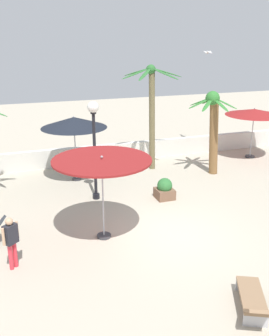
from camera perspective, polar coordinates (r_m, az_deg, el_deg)
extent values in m
plane|color=#B2A893|center=(12.90, 4.14, -9.78)|extent=(56.00, 56.00, 0.00)
cube|color=silver|center=(19.81, -4.93, 2.09)|extent=(25.20, 0.30, 0.92)
cylinder|color=#333338|center=(17.69, -8.48, -1.59)|extent=(0.39, 0.39, 0.08)
cylinder|color=#A5A5AD|center=(17.31, -8.67, 2.09)|extent=(0.05, 0.05, 2.46)
cone|color=black|center=(16.96, -8.90, 6.66)|extent=(2.86, 2.86, 0.46)
sphere|color=#99999E|center=(16.91, -8.94, 7.43)|extent=(0.08, 0.08, 0.08)
cylinder|color=#333338|center=(12.76, -4.50, -9.91)|extent=(0.45, 0.45, 0.08)
cylinder|color=#A5A5AD|center=(12.20, -4.66, -4.65)|extent=(0.05, 0.05, 2.64)
cylinder|color=maroon|center=(11.74, -4.82, 1.16)|extent=(3.05, 3.05, 0.06)
sphere|color=#99999E|center=(11.71, -4.84, 1.64)|extent=(0.08, 0.08, 0.08)
cylinder|color=#333338|center=(21.63, 16.60, 1.64)|extent=(0.51, 0.51, 0.08)
cylinder|color=#A5A5AD|center=(21.33, 16.88, 4.52)|extent=(0.05, 0.05, 2.32)
cone|color=maroon|center=(21.07, 17.21, 7.87)|extent=(2.97, 2.97, 0.32)
sphere|color=#99999E|center=(21.04, 17.26, 8.34)|extent=(0.08, 0.08, 0.08)
cylinder|color=brown|center=(18.16, 11.57, 4.51)|extent=(0.58, 0.39, 3.57)
sphere|color=#30772F|center=(17.72, 11.42, 10.04)|extent=(0.63, 0.63, 0.63)
ellipsoid|color=#30772F|center=(18.11, 12.81, 9.47)|extent=(1.09, 0.35, 0.51)
ellipsoid|color=#30772F|center=(18.30, 11.86, 9.63)|extent=(0.90, 0.90, 0.51)
ellipsoid|color=#30772F|center=(18.27, 10.65, 9.70)|extent=(0.31, 1.09, 0.51)
ellipsoid|color=#30772F|center=(17.98, 9.68, 9.61)|extent=(0.80, 0.98, 0.51)
ellipsoid|color=#30772F|center=(17.54, 9.62, 9.38)|extent=(1.09, 0.35, 0.51)
ellipsoid|color=#30772F|center=(17.22, 10.68, 9.14)|extent=(0.96, 0.83, 0.51)
ellipsoid|color=#30772F|center=(17.32, 12.57, 9.07)|extent=(0.37, 1.09, 0.51)
ellipsoid|color=#30772F|center=(17.70, 13.23, 9.23)|extent=(0.98, 0.80, 0.51)
cylinder|color=brown|center=(18.37, 2.59, 6.92)|extent=(0.37, 0.28, 4.73)
sphere|color=#2B682E|center=(17.99, 2.43, 14.28)|extent=(0.44, 0.44, 0.44)
ellipsoid|color=#2B682E|center=(18.16, 4.79, 13.82)|extent=(1.45, 0.45, 0.49)
ellipsoid|color=#2B682E|center=(18.74, 2.60, 14.02)|extent=(0.81, 1.38, 0.49)
ellipsoid|color=#2B682E|center=(18.39, 0.36, 13.94)|extent=(1.05, 1.25, 0.49)
ellipsoid|color=#2B682E|center=(17.65, 0.26, 13.73)|extent=(1.46, 0.40, 0.49)
ellipsoid|color=#2B682E|center=(17.31, 1.55, 13.62)|extent=(1.10, 1.21, 0.49)
ellipsoid|color=#2B682E|center=(17.60, 4.48, 13.66)|extent=(0.98, 1.30, 0.49)
cylinder|color=black|center=(15.59, -5.66, -4.12)|extent=(0.28, 0.28, 0.20)
cylinder|color=black|center=(15.03, -5.86, 1.59)|extent=(0.12, 0.12, 3.45)
cylinder|color=black|center=(14.61, -6.08, 8.06)|extent=(0.22, 0.22, 0.06)
sphere|color=white|center=(14.57, -6.11, 8.90)|extent=(0.44, 0.44, 0.44)
cube|color=#B7B7BC|center=(10.69, 16.18, -16.17)|extent=(0.51, 0.28, 0.35)
cube|color=#B7B7BC|center=(9.67, 17.40, -20.57)|extent=(0.51, 0.28, 0.35)
cube|color=#8C6B4C|center=(10.07, 16.85, -17.46)|extent=(1.10, 1.50, 0.08)
cube|color=#8C6B4C|center=(9.21, 17.95, -19.47)|extent=(0.74, 0.74, 0.46)
cylinder|color=#D8333F|center=(11.59, -17.15, -12.01)|extent=(0.12, 0.12, 0.78)
cylinder|color=#D8333F|center=(11.50, -17.75, -12.33)|extent=(0.12, 0.12, 0.78)
cube|color=#26262D|center=(11.23, -17.79, -9.24)|extent=(0.43, 0.42, 0.55)
sphere|color=tan|center=(11.06, -17.99, -7.48)|extent=(0.21, 0.21, 0.21)
cylinder|color=tan|center=(11.35, -16.90, -8.66)|extent=(0.08, 0.08, 0.50)
cylinder|color=tan|center=(11.08, -18.73, -9.57)|extent=(0.08, 0.08, 0.50)
ellipsoid|color=white|center=(21.90, 10.67, 16.36)|extent=(0.32, 0.13, 0.12)
sphere|color=white|center=(21.98, 11.08, 16.43)|extent=(0.10, 0.10, 0.10)
cube|color=silver|center=(22.11, 10.39, 16.45)|extent=(0.16, 0.46, 0.07)
cube|color=silver|center=(21.70, 10.96, 16.38)|extent=(0.16, 0.46, 0.11)
cube|color=brown|center=(15.53, 4.43, -3.78)|extent=(0.70, 0.70, 0.40)
sphere|color=#2D6B33|center=(15.40, 4.47, -2.58)|extent=(0.60, 0.60, 0.60)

